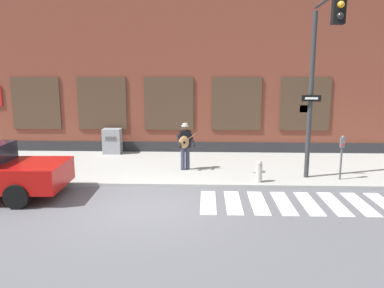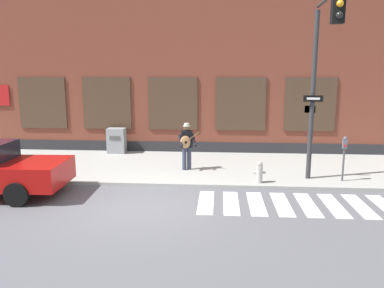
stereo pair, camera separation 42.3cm
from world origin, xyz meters
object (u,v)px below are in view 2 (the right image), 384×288
Objects in this scene: traffic_light at (322,61)px; busker at (187,144)px; parking_meter at (344,152)px; utility_box at (117,141)px; fire_hydrant at (259,172)px.

busker is at bearing 156.39° from traffic_light.
utility_box is at bearing 156.05° from parking_meter.
fire_hydrant is at bearing -35.86° from utility_box.
parking_meter is 9.12m from utility_box.
fire_hydrant is at bearing -171.54° from parking_meter.
busker is at bearing -39.21° from utility_box.
traffic_light reaches higher than utility_box.
fire_hydrant is at bearing -30.83° from busker.
utility_box is at bearing 144.14° from fire_hydrant.
traffic_light is 3.06m from parking_meter.
traffic_light is 9.09m from utility_box.
parking_meter is at bearing 8.46° from fire_hydrant.
utility_box is (-8.33, 3.70, -0.41)m from parking_meter.
fire_hydrant is at bearing 168.79° from traffic_light.
busker reaches higher than utility_box.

